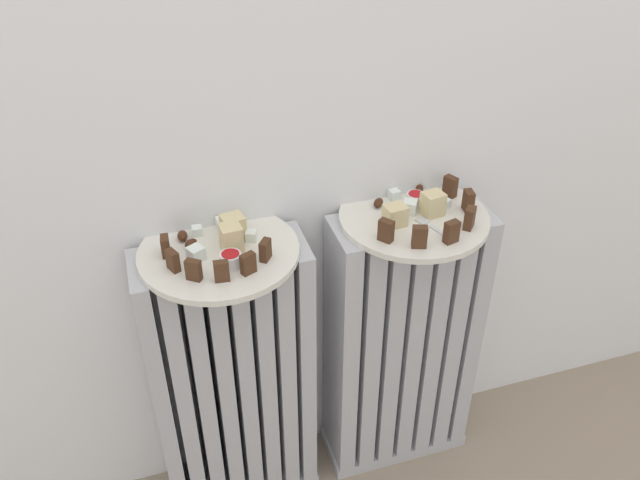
{
  "coord_description": "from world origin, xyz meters",
  "views": [
    {
      "loc": [
        -0.31,
        -0.69,
        1.37
      ],
      "look_at": [
        0.0,
        0.28,
        0.66
      ],
      "focal_mm": 37.2,
      "sensor_mm": 36.0,
      "label": 1
    }
  ],
  "objects_px": {
    "plate_right": "(414,217)",
    "jam_bowl_right": "(416,198)",
    "radiator_right": "(401,346)",
    "plate_left": "(219,252)",
    "radiator_left": "(233,384)",
    "jam_bowl_left": "(231,259)",
    "fork": "(433,227)"
  },
  "relations": [
    {
      "from": "radiator_left",
      "to": "radiator_right",
      "type": "bearing_deg",
      "value": 0.0
    },
    {
      "from": "plate_left",
      "to": "plate_right",
      "type": "relative_size",
      "value": 1.0
    },
    {
      "from": "radiator_right",
      "to": "plate_left",
      "type": "bearing_deg",
      "value": 180.0
    },
    {
      "from": "plate_right",
      "to": "jam_bowl_left",
      "type": "distance_m",
      "value": 0.37
    },
    {
      "from": "jam_bowl_left",
      "to": "fork",
      "type": "bearing_deg",
      "value": 0.42
    },
    {
      "from": "radiator_right",
      "to": "jam_bowl_right",
      "type": "height_order",
      "value": "jam_bowl_right"
    },
    {
      "from": "jam_bowl_left",
      "to": "jam_bowl_right",
      "type": "height_order",
      "value": "jam_bowl_left"
    },
    {
      "from": "jam_bowl_left",
      "to": "radiator_left",
      "type": "bearing_deg",
      "value": 102.32
    },
    {
      "from": "plate_right",
      "to": "jam_bowl_left",
      "type": "height_order",
      "value": "jam_bowl_left"
    },
    {
      "from": "plate_left",
      "to": "radiator_right",
      "type": "bearing_deg",
      "value": 0.0
    },
    {
      "from": "jam_bowl_left",
      "to": "plate_left",
      "type": "bearing_deg",
      "value": 102.32
    },
    {
      "from": "plate_left",
      "to": "radiator_left",
      "type": "bearing_deg",
      "value": -45.0
    },
    {
      "from": "jam_bowl_left",
      "to": "jam_bowl_right",
      "type": "bearing_deg",
      "value": 13.55
    },
    {
      "from": "jam_bowl_left",
      "to": "plate_right",
      "type": "bearing_deg",
      "value": 8.62
    },
    {
      "from": "radiator_right",
      "to": "fork",
      "type": "distance_m",
      "value": 0.35
    },
    {
      "from": "radiator_left",
      "to": "plate_right",
      "type": "relative_size",
      "value": 2.28
    },
    {
      "from": "fork",
      "to": "radiator_left",
      "type": "bearing_deg",
      "value": 172.36
    },
    {
      "from": "radiator_left",
      "to": "plate_left",
      "type": "distance_m",
      "value": 0.34
    },
    {
      "from": "plate_right",
      "to": "plate_left",
      "type": "bearing_deg",
      "value": 180.0
    },
    {
      "from": "radiator_left",
      "to": "fork",
      "type": "height_order",
      "value": "fork"
    },
    {
      "from": "radiator_left",
      "to": "plate_left",
      "type": "relative_size",
      "value": 2.28
    },
    {
      "from": "fork",
      "to": "jam_bowl_right",
      "type": "bearing_deg",
      "value": 87.1
    },
    {
      "from": "plate_right",
      "to": "jam_bowl_right",
      "type": "relative_size",
      "value": 8.09
    },
    {
      "from": "jam_bowl_right",
      "to": "fork",
      "type": "height_order",
      "value": "jam_bowl_right"
    },
    {
      "from": "plate_left",
      "to": "jam_bowl_right",
      "type": "distance_m",
      "value": 0.4
    },
    {
      "from": "radiator_left",
      "to": "radiator_right",
      "type": "xyz_separation_m",
      "value": [
        0.38,
        0.0,
        -0.0
      ]
    },
    {
      "from": "plate_right",
      "to": "fork",
      "type": "relative_size",
      "value": 3.1
    },
    {
      "from": "plate_left",
      "to": "plate_right",
      "type": "bearing_deg",
      "value": 0.0
    },
    {
      "from": "plate_right",
      "to": "radiator_left",
      "type": "bearing_deg",
      "value": -180.0
    },
    {
      "from": "radiator_left",
      "to": "fork",
      "type": "distance_m",
      "value": 0.53
    },
    {
      "from": "radiator_left",
      "to": "plate_right",
      "type": "xyz_separation_m",
      "value": [
        0.38,
        0.0,
        0.34
      ]
    },
    {
      "from": "radiator_right",
      "to": "plate_left",
      "type": "xyz_separation_m",
      "value": [
        -0.38,
        0.0,
        0.34
      ]
    }
  ]
}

